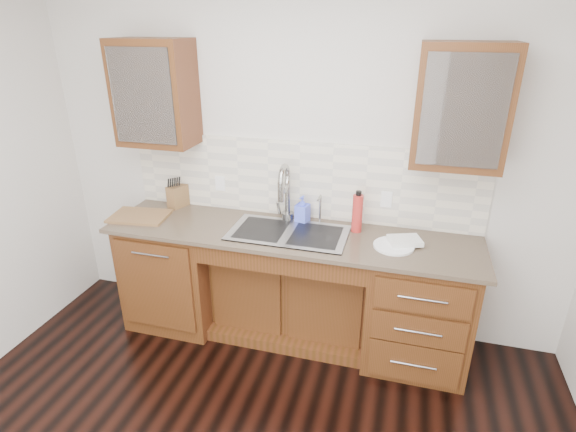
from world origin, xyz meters
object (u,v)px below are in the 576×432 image
(plate, at_px, (394,246))
(soap_bottle, at_px, (302,209))
(cutting_board, at_px, (140,216))
(water_bottle, at_px, (357,213))
(knife_block, at_px, (178,196))

(plate, bearing_deg, soap_bottle, 160.97)
(plate, height_order, cutting_board, cutting_board)
(soap_bottle, bearing_deg, plate, -5.90)
(soap_bottle, distance_m, plate, 0.74)
(water_bottle, height_order, cutting_board, water_bottle)
(water_bottle, distance_m, knife_block, 1.47)
(water_bottle, xyz_separation_m, cutting_board, (-1.65, -0.20, -0.13))
(soap_bottle, distance_m, cutting_board, 1.26)
(plate, height_order, knife_block, knife_block)
(knife_block, relative_size, cutting_board, 0.41)
(soap_bottle, relative_size, plate, 0.75)
(knife_block, distance_m, cutting_board, 0.35)
(plate, relative_size, cutting_board, 0.64)
(soap_bottle, distance_m, water_bottle, 0.42)
(water_bottle, bearing_deg, soap_bottle, 172.20)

